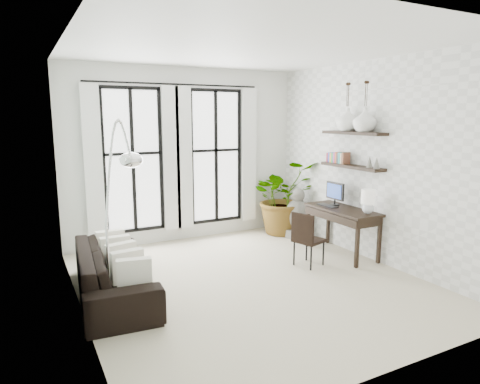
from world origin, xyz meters
TOP-DOWN VIEW (x-y plane):
  - floor at (0.00, 0.00)m, footprint 5.00×5.00m
  - ceiling at (0.00, 0.00)m, footprint 5.00×5.00m
  - wall_left at (-2.25, 0.00)m, footprint 0.00×5.00m
  - wall_right at (2.25, 0.00)m, footprint 0.00×5.00m
  - wall_back at (0.00, 2.50)m, footprint 4.50×0.00m
  - windows at (-0.20, 2.43)m, footprint 3.26×0.13m
  - wall_shelves at (2.11, 0.38)m, footprint 0.25×1.30m
  - sofa at (-1.80, 0.41)m, footprint 1.06×2.29m
  - throw_pillows at (-1.70, 0.41)m, footprint 0.40×1.52m
  - plant at (1.85, 1.96)m, footprint 1.47×1.32m
  - desk at (1.94, 0.30)m, footprint 0.58×1.36m
  - desk_chair at (1.08, 0.15)m, footprint 0.51×0.51m
  - arc_lamp at (-1.69, 0.33)m, footprint 0.72×0.59m
  - buddha at (1.95, 1.62)m, footprint 0.53×0.53m
  - vase_a at (2.11, 0.10)m, footprint 0.37×0.37m
  - vase_b at (2.11, 0.50)m, footprint 0.37×0.37m

SIDE VIEW (x-z plane):
  - floor at x=0.00m, z-range 0.00..0.00m
  - sofa at x=-1.80m, z-range 0.00..0.65m
  - buddha at x=1.95m, z-range -0.08..0.88m
  - desk_chair at x=1.08m, z-range 0.06..0.92m
  - throw_pillows at x=-1.70m, z-range 0.30..0.70m
  - plant at x=1.85m, z-range 0.00..1.48m
  - desk at x=1.94m, z-range 0.15..1.34m
  - windows at x=-0.20m, z-range 0.24..2.88m
  - wall_left at x=-2.25m, z-range -0.90..4.10m
  - wall_right at x=2.25m, z-range -0.90..4.10m
  - wall_back at x=0.00m, z-range -0.65..3.85m
  - arc_lamp at x=-1.69m, z-range 0.53..2.82m
  - wall_shelves at x=2.11m, z-range 1.43..2.03m
  - vase_a at x=2.11m, z-range 2.07..2.46m
  - vase_b at x=2.11m, z-range 2.07..2.46m
  - ceiling at x=0.00m, z-range 3.20..3.20m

